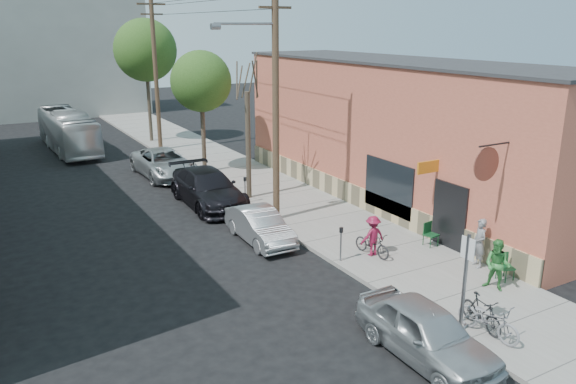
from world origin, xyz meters
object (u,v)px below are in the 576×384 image
utility_pole_near (274,95)px  car_2 (208,188)px  parking_meter_near (341,239)px  tree_leafy_mid (201,82)px  parking_meter_far (245,186)px  tree_bare (248,146)px  parked_bike_b (489,319)px  sign_post (465,274)px  patio_chair_b (506,267)px  patron_green (497,265)px  parked_bike_a (481,312)px  bus (68,131)px  car_0 (426,332)px  car_3 (164,163)px  patron_grey (479,243)px  patio_chair_a (431,235)px  cyclist (373,236)px  car_1 (260,226)px  tree_leafy_far (145,50)px

utility_pole_near → car_2: 6.06m
parking_meter_near → tree_leafy_mid: bearing=87.8°
parking_meter_near → parking_meter_far: (0.00, 7.71, 0.00)m
tree_bare → parked_bike_b: 14.60m
sign_post → patio_chair_b: bearing=23.4°
patron_green → parked_bike_a: patron_green is taller
utility_pole_near → parked_bike_a: (0.54, -10.72, -4.78)m
parked_bike_a → parking_meter_far: bearing=101.4°
bus → tree_leafy_mid: bearing=-63.4°
car_0 → car_3: (-0.15, 20.54, 0.04)m
tree_bare → patron_grey: size_ratio=2.94×
bus → parking_meter_near: bearing=-80.2°
patio_chair_a → cyclist: 2.51m
tree_bare → patio_chair_a: 9.73m
tree_leafy_mid → cyclist: 14.93m
parked_bike_a → bus: size_ratio=0.17×
utility_pole_near → car_0: 11.93m
sign_post → car_2: bearing=96.2°
cyclist → parked_bike_a: (-0.59, -5.52, -0.26)m
parked_bike_a → car_2: car_2 is taller
tree_leafy_mid → car_1: bearing=-100.5°
patio_chair_a → patio_chair_b: size_ratio=1.00×
car_3 → patio_chair_a: bearing=-71.9°
tree_leafy_mid → patron_green: tree_leafy_mid is taller
patron_grey → car_0: (-5.25, -3.07, -0.29)m
patron_grey → cyclist: bearing=-114.9°
patron_grey → bus: 28.57m
patron_green → parked_bike_b: patron_green is taller
patron_green → parked_bike_b: size_ratio=0.89×
tree_leafy_mid → bus: (-5.58, 10.29, -3.83)m
parking_meter_near → car_3: 14.83m
tree_bare → car_1: bearing=-111.6°
tree_leafy_far → parked_bike_b: (-0.01, -30.42, -5.80)m
parked_bike_a → parked_bike_b: parked_bike_b is taller
sign_post → tree_leafy_far: size_ratio=0.33×
cyclist → car_1: (-2.73, 3.52, -0.24)m
patio_chair_b → car_3: 19.41m
tree_leafy_far → cyclist: tree_leafy_far is taller
patio_chair_b → car_3: car_3 is taller
tree_bare → tree_leafy_mid: tree_leafy_mid is taller
cyclist → bus: bearing=-74.7°
tree_leafy_far → bus: 7.56m
parked_bike_b → car_3: 20.88m
patron_grey → parked_bike_b: size_ratio=0.93×
parking_meter_far → patio_chair_a: bearing=-65.6°
parked_bike_a → car_2: size_ratio=0.28×
patio_chair_b → tree_leafy_far: bearing=116.5°
parking_meter_near → parked_bike_a: 5.71m
parking_meter_far → tree_leafy_far: 17.56m
sign_post → car_1: 9.09m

